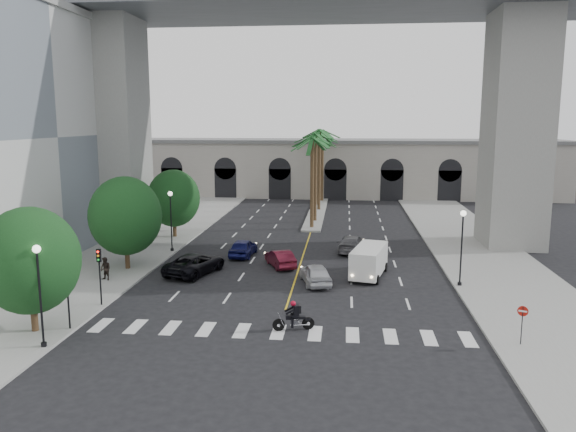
{
  "coord_description": "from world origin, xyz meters",
  "views": [
    {
      "loc": [
        3.5,
        -30.17,
        11.32
      ],
      "look_at": [
        -0.25,
        6.0,
        5.1
      ],
      "focal_mm": 35.0,
      "sensor_mm": 36.0,
      "label": 1
    }
  ],
  "objects_px": {
    "lamp_post_right": "(462,241)",
    "car_a": "(315,274)",
    "pedestrian_a": "(23,286)",
    "do_not_enter_sign": "(522,317)",
    "traffic_signal_far": "(99,267)",
    "car_d": "(352,244)",
    "car_c": "(195,264)",
    "lamp_post_left_far": "(171,216)",
    "traffic_signal_near": "(67,286)",
    "pedestrian_b": "(105,269)",
    "car_b": "(280,258)",
    "cargo_van": "(369,260)",
    "motorcycle_rider": "(295,317)",
    "car_e": "(243,248)",
    "lamp_post_left_near": "(39,287)"
  },
  "relations": [
    {
      "from": "car_e",
      "to": "lamp_post_right",
      "type": "bearing_deg",
      "value": 159.9
    },
    {
      "from": "car_c",
      "to": "car_d",
      "type": "height_order",
      "value": "car_c"
    },
    {
      "from": "car_a",
      "to": "traffic_signal_near",
      "type": "bearing_deg",
      "value": 24.24
    },
    {
      "from": "traffic_signal_far",
      "to": "do_not_enter_sign",
      "type": "bearing_deg",
      "value": -8.99
    },
    {
      "from": "car_b",
      "to": "do_not_enter_sign",
      "type": "distance_m",
      "value": 20.11
    },
    {
      "from": "pedestrian_b",
      "to": "cargo_van",
      "type": "bearing_deg",
      "value": 31.52
    },
    {
      "from": "lamp_post_right",
      "to": "car_c",
      "type": "bearing_deg",
      "value": 175.51
    },
    {
      "from": "pedestrian_b",
      "to": "car_b",
      "type": "bearing_deg",
      "value": 46.46
    },
    {
      "from": "lamp_post_left_far",
      "to": "traffic_signal_near",
      "type": "xyz_separation_m",
      "value": [
        0.1,
        -18.5,
        -0.71
      ]
    },
    {
      "from": "car_d",
      "to": "traffic_signal_near",
      "type": "bearing_deg",
      "value": 63.42
    },
    {
      "from": "pedestrian_a",
      "to": "pedestrian_b",
      "type": "height_order",
      "value": "pedestrian_a"
    },
    {
      "from": "car_b",
      "to": "cargo_van",
      "type": "height_order",
      "value": "cargo_van"
    },
    {
      "from": "lamp_post_left_far",
      "to": "traffic_signal_far",
      "type": "distance_m",
      "value": 14.52
    },
    {
      "from": "lamp_post_right",
      "to": "pedestrian_b",
      "type": "xyz_separation_m",
      "value": [
        -24.68,
        -1.32,
        -2.25
      ]
    },
    {
      "from": "car_a",
      "to": "car_d",
      "type": "relative_size",
      "value": 0.87
    },
    {
      "from": "lamp_post_left_far",
      "to": "do_not_enter_sign",
      "type": "height_order",
      "value": "lamp_post_left_far"
    },
    {
      "from": "motorcycle_rider",
      "to": "do_not_enter_sign",
      "type": "relative_size",
      "value": 1.05
    },
    {
      "from": "car_a",
      "to": "pedestrian_b",
      "type": "height_order",
      "value": "pedestrian_b"
    },
    {
      "from": "traffic_signal_near",
      "to": "do_not_enter_sign",
      "type": "xyz_separation_m",
      "value": [
        23.73,
        0.24,
        -0.94
      ]
    },
    {
      "from": "traffic_signal_far",
      "to": "car_c",
      "type": "relative_size",
      "value": 0.66
    },
    {
      "from": "motorcycle_rider",
      "to": "pedestrian_b",
      "type": "bearing_deg",
      "value": 136.8
    },
    {
      "from": "car_c",
      "to": "pedestrian_a",
      "type": "relative_size",
      "value": 3.2
    },
    {
      "from": "lamp_post_left_far",
      "to": "pedestrian_b",
      "type": "height_order",
      "value": "lamp_post_left_far"
    },
    {
      "from": "car_d",
      "to": "pedestrian_a",
      "type": "bearing_deg",
      "value": 47.86
    },
    {
      "from": "lamp_post_left_near",
      "to": "do_not_enter_sign",
      "type": "relative_size",
      "value": 2.47
    },
    {
      "from": "lamp_post_left_far",
      "to": "traffic_signal_near",
      "type": "relative_size",
      "value": 1.47
    },
    {
      "from": "car_c",
      "to": "car_e",
      "type": "height_order",
      "value": "car_c"
    },
    {
      "from": "car_e",
      "to": "pedestrian_a",
      "type": "relative_size",
      "value": 2.5
    },
    {
      "from": "pedestrian_a",
      "to": "do_not_enter_sign",
      "type": "bearing_deg",
      "value": -30.72
    },
    {
      "from": "cargo_van",
      "to": "do_not_enter_sign",
      "type": "xyz_separation_m",
      "value": [
        7.16,
        -12.27,
        0.34
      ]
    },
    {
      "from": "traffic_signal_far",
      "to": "car_b",
      "type": "relative_size",
      "value": 0.89
    },
    {
      "from": "motorcycle_rider",
      "to": "pedestrian_a",
      "type": "height_order",
      "value": "pedestrian_a"
    },
    {
      "from": "car_d",
      "to": "cargo_van",
      "type": "relative_size",
      "value": 0.89
    },
    {
      "from": "lamp_post_right",
      "to": "car_b",
      "type": "height_order",
      "value": "lamp_post_right"
    },
    {
      "from": "lamp_post_right",
      "to": "do_not_enter_sign",
      "type": "bearing_deg",
      "value": -84.25
    },
    {
      "from": "traffic_signal_far",
      "to": "motorcycle_rider",
      "type": "height_order",
      "value": "traffic_signal_far"
    },
    {
      "from": "lamp_post_right",
      "to": "car_a",
      "type": "relative_size",
      "value": 1.25
    },
    {
      "from": "motorcycle_rider",
      "to": "car_c",
      "type": "relative_size",
      "value": 0.41
    },
    {
      "from": "car_d",
      "to": "car_e",
      "type": "xyz_separation_m",
      "value": [
        -9.17,
        -2.58,
        0.03
      ]
    },
    {
      "from": "motorcycle_rider",
      "to": "car_e",
      "type": "height_order",
      "value": "motorcycle_rider"
    },
    {
      "from": "car_a",
      "to": "cargo_van",
      "type": "height_order",
      "value": "cargo_van"
    },
    {
      "from": "motorcycle_rider",
      "to": "car_d",
      "type": "relative_size",
      "value": 0.46
    },
    {
      "from": "motorcycle_rider",
      "to": "car_b",
      "type": "distance_m",
      "value": 13.52
    },
    {
      "from": "traffic_signal_far",
      "to": "do_not_enter_sign",
      "type": "distance_m",
      "value": 24.05
    },
    {
      "from": "lamp_post_left_near",
      "to": "car_c",
      "type": "height_order",
      "value": "lamp_post_left_near"
    },
    {
      "from": "car_c",
      "to": "car_b",
      "type": "bearing_deg",
      "value": -137.45
    },
    {
      "from": "car_d",
      "to": "pedestrian_a",
      "type": "xyz_separation_m",
      "value": [
        -20.81,
        -15.84,
        0.31
      ]
    },
    {
      "from": "lamp_post_right",
      "to": "motorcycle_rider",
      "type": "distance_m",
      "value": 14.14
    },
    {
      "from": "lamp_post_right",
      "to": "car_a",
      "type": "xyz_separation_m",
      "value": [
        -9.9,
        -0.16,
        -2.49
      ]
    },
    {
      "from": "lamp_post_right",
      "to": "car_e",
      "type": "xyz_separation_m",
      "value": [
        -16.42,
        7.31,
        -2.48
      ]
    }
  ]
}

